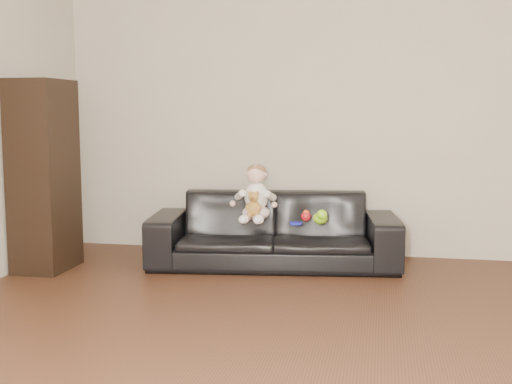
% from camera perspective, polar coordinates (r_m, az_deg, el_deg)
% --- Properties ---
extents(wall_back, '(5.00, 0.00, 5.00)m').
position_cam_1_polar(wall_back, '(5.43, 8.83, 8.01)').
color(wall_back, '#B9AF9C').
rests_on(wall_back, ground).
extents(sofa, '(2.02, 1.00, 0.57)m').
position_cam_1_polar(sofa, '(5.09, 1.59, -3.37)').
color(sofa, black).
rests_on(sofa, floor).
extents(cabinet, '(0.37, 0.50, 1.45)m').
position_cam_1_polar(cabinet, '(5.15, -18.32, 1.38)').
color(cabinet, black).
rests_on(cabinet, floor).
extents(shelf_item, '(0.18, 0.25, 0.28)m').
position_cam_1_polar(shelf_item, '(5.12, -18.27, 5.02)').
color(shelf_item, silver).
rests_on(shelf_item, cabinet).
extents(baby, '(0.31, 0.38, 0.44)m').
position_cam_1_polar(baby, '(4.96, -0.03, -0.34)').
color(baby, beige).
rests_on(baby, sofa).
extents(teddy_bear, '(0.12, 0.12, 0.19)m').
position_cam_1_polar(teddy_bear, '(4.84, -0.22, -1.08)').
color(teddy_bear, '#A97730').
rests_on(teddy_bear, sofa).
extents(toy_green, '(0.11, 0.13, 0.09)m').
position_cam_1_polar(toy_green, '(4.83, 5.73, -2.33)').
color(toy_green, '#87D619').
rests_on(toy_green, sofa).
extents(toy_rattle, '(0.08, 0.08, 0.08)m').
position_cam_1_polar(toy_rattle, '(4.95, 4.46, -2.18)').
color(toy_rattle, red).
rests_on(toy_rattle, sofa).
extents(toy_blue_disc, '(0.12, 0.12, 0.01)m').
position_cam_1_polar(toy_blue_disc, '(4.83, 3.57, -2.79)').
color(toy_blue_disc, '#1B20DD').
rests_on(toy_blue_disc, sofa).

